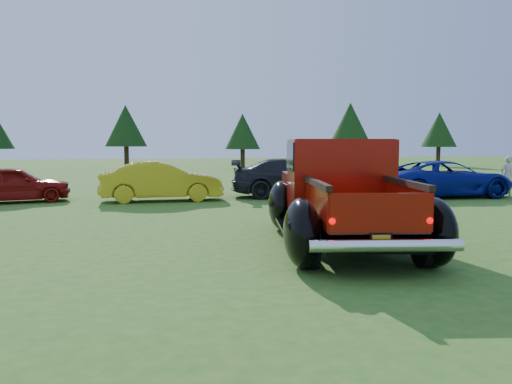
# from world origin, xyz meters

# --- Properties ---
(ground) EXTENTS (120.00, 120.00, 0.00)m
(ground) POSITION_xyz_m (0.00, 0.00, 0.00)
(ground) COLOR #2C641C
(ground) RESTS_ON ground
(tree_mid_left) EXTENTS (3.20, 3.20, 5.00)m
(tree_mid_left) POSITION_xyz_m (-3.00, 31.00, 3.38)
(tree_mid_left) COLOR #332114
(tree_mid_left) RESTS_ON ground
(tree_mid_right) EXTENTS (2.82, 2.82, 4.40)m
(tree_mid_right) POSITION_xyz_m (6.00, 30.00, 2.97)
(tree_mid_right) COLOR #332114
(tree_mid_right) RESTS_ON ground
(tree_east) EXTENTS (3.46, 3.46, 5.40)m
(tree_east) POSITION_xyz_m (15.00, 29.50, 3.66)
(tree_east) COLOR #332114
(tree_east) RESTS_ON ground
(tree_far_east) EXTENTS (3.07, 3.07, 4.80)m
(tree_far_east) POSITION_xyz_m (24.00, 30.50, 3.25)
(tree_far_east) COLOR #332114
(tree_far_east) RESTS_ON ground
(pickup_truck) EXTENTS (3.58, 6.00, 2.12)m
(pickup_truck) POSITION_xyz_m (1.69, 0.54, 1.00)
(pickup_truck) COLOR black
(pickup_truck) RESTS_ON ground
(show_car_red) EXTENTS (3.93, 2.14, 1.27)m
(show_car_red) POSITION_xyz_m (-6.50, 9.56, 0.63)
(show_car_red) COLOR maroon
(show_car_red) RESTS_ON ground
(show_car_yellow) EXTENTS (4.25, 1.53, 1.39)m
(show_car_yellow) POSITION_xyz_m (-1.50, 8.84, 0.70)
(show_car_yellow) COLOR gold
(show_car_yellow) RESTS_ON ground
(show_car_grey) EXTENTS (5.32, 3.01, 1.45)m
(show_car_grey) POSITION_xyz_m (3.58, 8.95, 0.73)
(show_car_grey) COLOR black
(show_car_grey) RESTS_ON ground
(show_car_blue) EXTENTS (5.05, 2.49, 1.38)m
(show_car_blue) POSITION_xyz_m (9.07, 7.62, 0.69)
(show_car_blue) COLOR navy
(show_car_blue) RESTS_ON ground
(spectator) EXTENTS (0.59, 0.41, 1.55)m
(spectator) POSITION_xyz_m (11.50, 7.28, 0.78)
(spectator) COLOR #B9B0A0
(spectator) RESTS_ON ground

